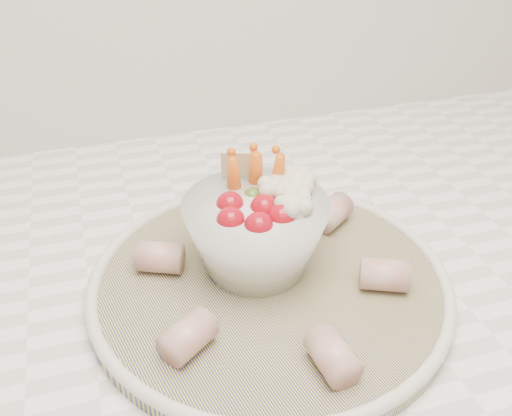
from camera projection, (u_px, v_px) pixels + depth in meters
name	position (u px, v px, depth m)	size (l,w,h in m)	color
serving_platter	(270.00, 281.00, 0.55)	(0.41, 0.41, 0.02)	navy
veggie_bowl	(258.00, 230.00, 0.54)	(0.14, 0.14, 0.11)	silver
cured_meat_rolls	(270.00, 266.00, 0.54)	(0.25, 0.29, 0.03)	#A7524C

